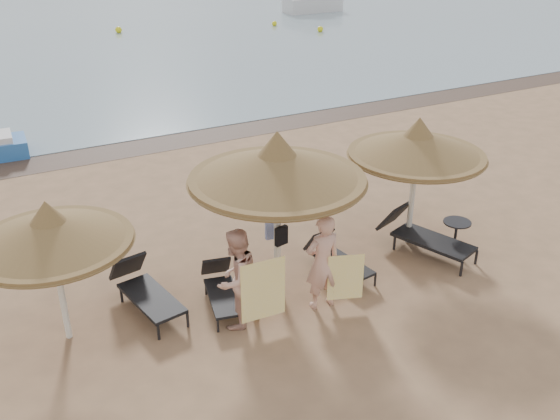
% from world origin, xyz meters
% --- Properties ---
extents(ground, '(160.00, 160.00, 0.00)m').
position_xyz_m(ground, '(0.00, 0.00, 0.00)').
color(ground, '#9B7350').
rests_on(ground, ground).
extents(wet_sand_strip, '(200.00, 1.60, 0.01)m').
position_xyz_m(wet_sand_strip, '(0.00, 9.40, 0.00)').
color(wet_sand_strip, '#49392F').
rests_on(wet_sand_strip, ground).
extents(palapa_left, '(2.65, 2.65, 2.63)m').
position_xyz_m(palapa_left, '(-4.18, 0.66, 2.09)').
color(palapa_left, silver).
rests_on(palapa_left, ground).
extents(palapa_center, '(3.28, 3.28, 3.25)m').
position_xyz_m(palapa_center, '(-0.25, 0.33, 2.59)').
color(palapa_center, silver).
rests_on(palapa_center, ground).
extents(palapa_right, '(2.92, 2.92, 2.89)m').
position_xyz_m(palapa_right, '(3.21, 0.64, 2.30)').
color(palapa_right, silver).
rests_on(palapa_right, ground).
extents(lounger_far_left, '(0.98, 2.02, 0.87)m').
position_xyz_m(lounger_far_left, '(-2.72, 0.94, 0.39)').
color(lounger_far_left, black).
rests_on(lounger_far_left, ground).
extents(lounger_near_left, '(0.87, 1.71, 0.73)m').
position_xyz_m(lounger_near_left, '(-1.40, 0.38, 0.33)').
color(lounger_near_left, black).
rests_on(lounger_near_left, ground).
extents(lounger_near_right, '(0.79, 1.73, 0.74)m').
position_xyz_m(lounger_near_right, '(1.12, 0.35, 0.33)').
color(lounger_near_right, black).
rests_on(lounger_near_right, ground).
extents(lounger_far_right, '(1.37, 2.24, 0.95)m').
position_xyz_m(lounger_far_right, '(3.17, 0.18, 0.43)').
color(lounger_far_right, black).
rests_on(lounger_far_right, ground).
extents(side_table, '(0.59, 0.59, 0.72)m').
position_xyz_m(side_table, '(3.83, -0.16, 0.34)').
color(side_table, black).
rests_on(side_table, ground).
extents(person_left, '(1.20, 1.06, 2.19)m').
position_xyz_m(person_left, '(-1.41, -0.36, 1.09)').
color(person_left, '#D9A38E').
rests_on(person_left, ground).
extents(person_right, '(1.04, 0.70, 2.19)m').
position_xyz_m(person_right, '(0.22, -0.57, 1.10)').
color(person_right, '#D9A38E').
rests_on(person_right, ground).
extents(towel_left, '(0.84, 0.05, 1.17)m').
position_xyz_m(towel_left, '(-1.06, -0.71, 0.81)').
color(towel_left, yellow).
rests_on(towel_left, ground).
extents(towel_right, '(0.64, 0.25, 0.94)m').
position_xyz_m(towel_right, '(0.57, -0.82, 0.65)').
color(towel_right, yellow).
rests_on(towel_right, ground).
extents(bag_patterned, '(0.30, 0.13, 0.37)m').
position_xyz_m(bag_patterned, '(-0.25, 0.51, 1.22)').
color(bag_patterned, silver).
rests_on(bag_patterned, ground).
extents(bag_dark, '(0.27, 0.14, 0.37)m').
position_xyz_m(bag_dark, '(-0.25, 0.17, 1.25)').
color(bag_dark, black).
rests_on(bag_dark, ground).
extents(buoy_mid, '(0.38, 0.38, 0.38)m').
position_xyz_m(buoy_mid, '(3.99, 28.50, 0.19)').
color(buoy_mid, yellow).
rests_on(buoy_mid, ground).
extents(buoy_right, '(0.35, 0.35, 0.35)m').
position_xyz_m(buoy_right, '(14.57, 23.29, 0.17)').
color(buoy_right, yellow).
rests_on(buoy_right, ground).
extents(buoy_extra, '(0.31, 0.31, 0.31)m').
position_xyz_m(buoy_extra, '(13.11, 26.33, 0.15)').
color(buoy_extra, yellow).
rests_on(buoy_extra, ground).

